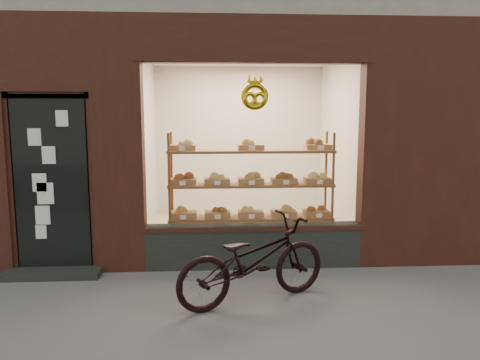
{
  "coord_description": "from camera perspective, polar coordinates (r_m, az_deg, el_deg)",
  "views": [
    {
      "loc": [
        -0.08,
        -3.63,
        1.96
      ],
      "look_at": [
        0.27,
        2.0,
        1.14
      ],
      "focal_mm": 35.0,
      "sensor_mm": 36.0,
      "label": 1
    }
  ],
  "objects": [
    {
      "name": "bicycle",
      "position": [
        4.9,
        1.62,
        -9.76
      ],
      "size": [
        1.79,
        1.23,
        0.89
      ],
      "primitive_type": "imported",
      "rotation": [
        0.0,
        0.0,
        1.99
      ],
      "color": "black",
      "rests_on": "ground"
    },
    {
      "name": "display_shelf",
      "position": [
        6.31,
        1.31,
        -1.98
      ],
      "size": [
        2.2,
        0.45,
        1.7
      ],
      "color": "brown",
      "rests_on": "ground"
    },
    {
      "name": "ground",
      "position": [
        4.13,
        -2.17,
        -20.09
      ],
      "size": [
        90.0,
        90.0,
        0.0
      ],
      "primitive_type": "plane",
      "color": "#565656"
    }
  ]
}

